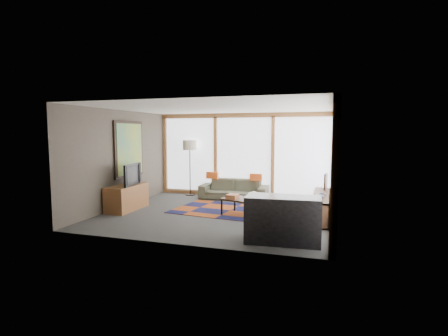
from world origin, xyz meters
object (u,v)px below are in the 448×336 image
(bar_counter, at_px, (283,219))
(coffee_table, at_px, (248,208))
(sofa, at_px, (234,189))
(television, at_px, (129,175))
(floor_lamp, at_px, (190,168))
(bookshelf, at_px, (321,206))
(tv_console, at_px, (127,197))

(bar_counter, bearing_deg, coffee_table, 117.40)
(sofa, height_order, television, television)
(floor_lamp, relative_size, bookshelf, 0.80)
(coffee_table, height_order, television, television)
(sofa, bearing_deg, television, -135.53)
(bookshelf, bearing_deg, tv_console, -172.64)
(coffee_table, xyz_separation_m, television, (-3.10, -0.22, 0.72))
(floor_lamp, distance_m, bar_counter, 5.32)
(tv_console, relative_size, television, 1.33)
(floor_lamp, height_order, tv_console, floor_lamp)
(floor_lamp, height_order, television, floor_lamp)
(television, bearing_deg, floor_lamp, -23.11)
(sofa, distance_m, tv_console, 3.19)
(sofa, relative_size, coffee_table, 1.62)
(bookshelf, xyz_separation_m, bar_counter, (-0.61, -2.14, 0.15))
(tv_console, height_order, bar_counter, bar_counter)
(sofa, relative_size, floor_lamp, 1.16)
(floor_lamp, height_order, bookshelf, floor_lamp)
(sofa, height_order, tv_console, tv_console)
(sofa, relative_size, bar_counter, 1.51)
(coffee_table, xyz_separation_m, tv_console, (-3.19, -0.22, 0.11))
(floor_lamp, xyz_separation_m, tv_console, (-0.74, -2.46, -0.56))
(bar_counter, bearing_deg, television, 155.98)
(television, distance_m, bar_counter, 4.46)
(sofa, relative_size, television, 2.09)
(floor_lamp, xyz_separation_m, bar_counter, (3.51, -3.98, -0.45))
(bookshelf, relative_size, television, 2.27)
(sofa, xyz_separation_m, coffee_table, (0.93, -2.03, -0.09))
(floor_lamp, relative_size, television, 1.81)
(tv_console, bearing_deg, bookshelf, 7.36)
(floor_lamp, xyz_separation_m, television, (-0.65, -2.47, 0.05))
(coffee_table, distance_m, tv_console, 3.20)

